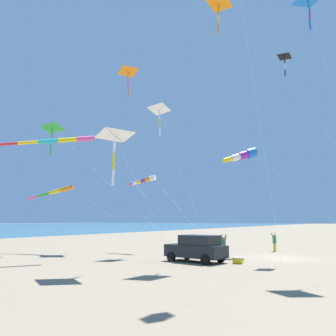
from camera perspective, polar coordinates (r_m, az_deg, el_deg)
The scene contains 16 objects.
ground_plane at distance 28.83m, azimuth 18.13°, elevation -13.95°, with size 600.00×600.00×0.00m, color gray.
parked_car at distance 24.89m, azimuth 4.75°, elevation -13.04°, with size 4.55×2.64×1.85m.
cooler_box at distance 24.42m, azimuth 11.48°, elevation -14.73°, with size 0.62×0.42×0.42m.
person_child_green_jacket at distance 27.68m, azimuth 9.15°, elevation -12.45°, with size 0.59×0.65×1.81m.
person_bystander_far at distance 34.60m, azimuth 17.17°, elevation -11.47°, with size 0.43×0.54×1.72m.
kite_delta_purple_drifting at distance 27.74m, azimuth 22.13°, elevation 24.23°, with size 3.72×7.25×17.99m.
kite_windsock_black_fish_shape at distance 33.97m, azimuth -17.92°, elevation -3.69°, with size 16.31×1.90×6.13m.
kite_windsock_teal_far_right at distance 31.07m, azimuth 12.44°, elevation 2.08°, with size 10.70×5.96×9.30m.
kite_delta_rainbow_low_near at distance 32.59m, azimuth -1.52°, elevation 9.57°, with size 8.37×5.73×13.58m.
kite_delta_orange_high_right at distance 21.08m, azimuth -8.71°, elevation 5.30°, with size 2.28×9.45×8.37m.
kite_delta_magenta_far_left at distance 34.71m, azimuth -18.54°, elevation 6.17°, with size 15.47×2.12×12.00m.
kite_delta_long_streamer_left at distance 32.57m, azimuth 18.70°, elevation 16.87°, with size 7.79×8.11×16.98m.
kite_windsock_green_low_center at distance 27.56m, azimuth -17.15°, elevation 4.38°, with size 11.97×8.82×9.58m.
kite_delta_small_distant at distance 40.34m, azimuth -6.50°, elevation 15.47°, with size 13.01×6.79×19.85m.
kite_delta_blue_topmost at distance 32.46m, azimuth 8.38°, elevation 25.19°, with size 14.10×3.07×21.47m.
kite_windsock_long_streamer_right at distance 33.35m, azimuth -3.76°, elevation -2.01°, with size 11.17×3.97×7.16m.
Camera 1 is at (6.71, -27.89, 2.88)m, focal length 36.91 mm.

